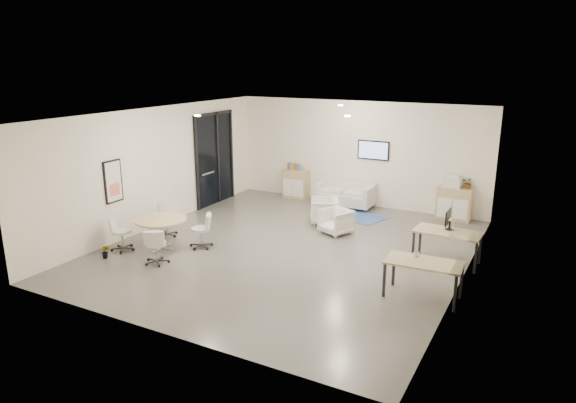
# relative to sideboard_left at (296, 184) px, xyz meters

# --- Properties ---
(room_shell) EXTENTS (9.60, 10.60, 4.80)m
(room_shell) POSITION_rel_sideboard_left_xyz_m (2.02, -4.26, 1.14)
(room_shell) COLOR #56534F
(room_shell) RESTS_ON ground
(glass_door) EXTENTS (0.09, 1.90, 2.85)m
(glass_door) POSITION_rel_sideboard_left_xyz_m (-1.93, -1.75, 1.04)
(glass_door) COLOR black
(glass_door) RESTS_ON room_shell
(artwork) EXTENTS (0.05, 0.54, 1.04)m
(artwork) POSITION_rel_sideboard_left_xyz_m (-1.95, -5.86, 1.09)
(artwork) COLOR black
(artwork) RESTS_ON room_shell
(wall_tv) EXTENTS (0.98, 0.06, 0.58)m
(wall_tv) POSITION_rel_sideboard_left_xyz_m (2.52, 0.20, 1.29)
(wall_tv) COLOR black
(wall_tv) RESTS_ON room_shell
(ceiling_spots) EXTENTS (3.14, 4.14, 0.03)m
(ceiling_spots) POSITION_rel_sideboard_left_xyz_m (1.82, -3.43, 2.72)
(ceiling_spots) COLOR #FFEAC6
(ceiling_spots) RESTS_ON room_shell
(sideboard_left) EXTENTS (0.82, 0.43, 0.92)m
(sideboard_left) POSITION_rel_sideboard_left_xyz_m (0.00, 0.00, 0.00)
(sideboard_left) COLOR tan
(sideboard_left) RESTS_ON room_shell
(sideboard_right) EXTENTS (0.94, 0.45, 0.94)m
(sideboard_right) POSITION_rel_sideboard_left_xyz_m (5.04, -0.01, 0.01)
(sideboard_right) COLOR tan
(sideboard_right) RESTS_ON room_shell
(books) EXTENTS (0.48, 0.14, 0.22)m
(books) POSITION_rel_sideboard_left_xyz_m (-0.04, 0.00, 0.57)
(books) COLOR red
(books) RESTS_ON sideboard_left
(printer) EXTENTS (0.50, 0.42, 0.35)m
(printer) POSITION_rel_sideboard_left_xyz_m (4.94, -0.01, 0.64)
(printer) COLOR white
(printer) RESTS_ON sideboard_right
(loveseat) EXTENTS (1.71, 0.86, 0.64)m
(loveseat) POSITION_rel_sideboard_left_xyz_m (1.83, -0.19, -0.11)
(loveseat) COLOR beige
(loveseat) RESTS_ON room_shell
(blue_rug) EXTENTS (1.82, 1.49, 0.01)m
(blue_rug) POSITION_rel_sideboard_left_xyz_m (2.53, -1.00, -0.45)
(blue_rug) COLOR #2D518C
(blue_rug) RESTS_ON room_shell
(armchair_left) EXTENTS (0.96, 0.98, 0.77)m
(armchair_left) POSITION_rel_sideboard_left_xyz_m (1.94, -2.03, -0.07)
(armchair_left) COLOR beige
(armchair_left) RESTS_ON room_shell
(armchair_right) EXTENTS (0.90, 0.88, 0.72)m
(armchair_right) POSITION_rel_sideboard_left_xyz_m (2.58, -2.72, -0.10)
(armchair_right) COLOR beige
(armchair_right) RESTS_ON room_shell
(desk_rear) EXTENTS (1.46, 0.79, 0.74)m
(desk_rear) POSITION_rel_sideboard_left_xyz_m (5.53, -3.42, 0.21)
(desk_rear) COLOR tan
(desk_rear) RESTS_ON room_shell
(desk_front) EXTENTS (1.45, 0.78, 0.74)m
(desk_front) POSITION_rel_sideboard_left_xyz_m (5.50, -5.40, 0.20)
(desk_front) COLOR tan
(desk_front) RESTS_ON room_shell
(monitor) EXTENTS (0.20, 0.50, 0.44)m
(monitor) POSITION_rel_sideboard_left_xyz_m (5.49, -3.27, 0.52)
(monitor) COLOR black
(monitor) RESTS_ON desk_rear
(round_table) EXTENTS (1.23, 1.23, 0.75)m
(round_table) POSITION_rel_sideboard_left_xyz_m (-0.67, -5.71, 0.21)
(round_table) COLOR tan
(round_table) RESTS_ON room_shell
(meeting_chairs) EXTENTS (2.34, 2.34, 0.82)m
(meeting_chairs) POSITION_rel_sideboard_left_xyz_m (-0.67, -5.71, -0.05)
(meeting_chairs) COLOR white
(meeting_chairs) RESTS_ON room_shell
(plant_cabinet) EXTENTS (0.39, 0.42, 0.26)m
(plant_cabinet) POSITION_rel_sideboard_left_xyz_m (5.37, -0.00, 0.61)
(plant_cabinet) COLOR #3F7F3F
(plant_cabinet) RESTS_ON sideboard_right
(plant_floor) EXTENTS (0.28, 0.36, 0.14)m
(plant_floor) POSITION_rel_sideboard_left_xyz_m (-1.37, -6.81, -0.39)
(plant_floor) COLOR #3F7F3F
(plant_floor) RESTS_ON room_shell
(cup) EXTENTS (0.12, 0.10, 0.11)m
(cup) POSITION_rel_sideboard_left_xyz_m (5.29, -5.19, 0.33)
(cup) COLOR white
(cup) RESTS_ON desk_front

